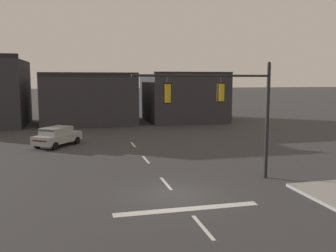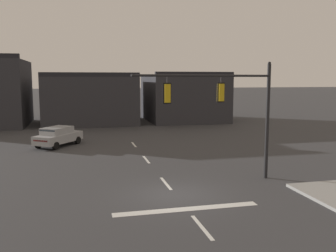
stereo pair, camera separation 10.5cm
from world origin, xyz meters
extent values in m
plane|color=#353538|center=(0.00, 0.00, 0.00)|extent=(400.00, 400.00, 0.00)
cube|color=silver|center=(0.00, -2.00, 0.00)|extent=(6.40, 0.50, 0.01)
cube|color=silver|center=(0.00, -4.00, 0.00)|extent=(0.16, 2.40, 0.01)
cube|color=silver|center=(0.00, 2.00, 0.00)|extent=(0.16, 2.40, 0.01)
cube|color=silver|center=(0.00, 8.00, 0.00)|extent=(0.16, 2.40, 0.01)
cube|color=silver|center=(0.00, 14.00, 0.00)|extent=(0.16, 2.40, 0.01)
cylinder|color=black|center=(5.72, 1.77, 3.17)|extent=(0.20, 0.20, 6.34)
cylinder|color=black|center=(1.87, 1.19, 5.71)|extent=(7.72, 1.27, 0.12)
sphere|color=black|center=(5.72, 1.77, 6.39)|extent=(0.18, 0.18, 0.18)
cylinder|color=#56565B|center=(2.76, 1.33, 5.48)|extent=(0.03, 0.03, 0.35)
cube|color=gold|center=(2.76, 1.33, 4.85)|extent=(0.33, 0.28, 0.90)
sphere|color=red|center=(2.74, 1.46, 5.13)|extent=(0.20, 0.20, 0.20)
sphere|color=#2D2314|center=(2.74, 1.46, 4.85)|extent=(0.20, 0.20, 0.20)
sphere|color=black|center=(2.74, 1.46, 4.57)|extent=(0.20, 0.20, 0.20)
cube|color=black|center=(2.76, 1.31, 4.85)|extent=(0.42, 0.09, 1.02)
cylinder|color=#56565B|center=(-0.21, 0.88, 5.48)|extent=(0.03, 0.03, 0.35)
cube|color=gold|center=(-0.21, 0.88, 4.85)|extent=(0.33, 0.28, 0.90)
sphere|color=red|center=(-0.22, 1.01, 5.13)|extent=(0.20, 0.20, 0.20)
sphere|color=#2D2314|center=(-0.22, 1.01, 4.85)|extent=(0.20, 0.20, 0.20)
sphere|color=black|center=(-0.22, 1.01, 4.57)|extent=(0.20, 0.20, 0.20)
cube|color=black|center=(-0.20, 0.86, 4.85)|extent=(0.42, 0.09, 1.02)
cube|color=#9EA0A5|center=(-6.17, 14.74, 0.70)|extent=(4.00, 4.64, 0.70)
cube|color=#9EA0A5|center=(-6.26, 14.62, 1.33)|extent=(2.72, 2.94, 0.56)
cube|color=#2D3842|center=(-5.82, 15.25, 1.31)|extent=(1.39, 1.07, 0.47)
cube|color=#2D3842|center=(-6.93, 13.66, 1.31)|extent=(1.37, 1.05, 0.46)
cylinder|color=black|center=(-6.04, 16.42, 0.32)|extent=(0.55, 0.65, 0.64)
cylinder|color=black|center=(-4.64, 15.45, 0.32)|extent=(0.55, 0.65, 0.64)
cylinder|color=black|center=(-7.70, 14.04, 0.32)|extent=(0.55, 0.65, 0.64)
cylinder|color=black|center=(-6.31, 13.07, 0.32)|extent=(0.55, 0.65, 0.64)
sphere|color=silver|center=(-5.39, 16.86, 0.75)|extent=(0.16, 0.16, 0.16)
sphere|color=silver|center=(-4.45, 16.20, 0.75)|extent=(0.16, 0.16, 0.16)
cube|color=maroon|center=(-7.42, 12.96, 0.78)|extent=(1.14, 0.82, 0.12)
cube|color=#2D2D33|center=(-3.12, 30.76, 2.88)|extent=(11.08, 10.40, 5.76)
cube|color=black|center=(-3.12, 25.85, 6.01)|extent=(11.08, 0.60, 0.50)
cube|color=#2D2D33|center=(9.15, 30.94, 2.94)|extent=(9.73, 10.78, 5.88)
cube|color=black|center=(9.15, 25.85, 6.13)|extent=(9.73, 0.60, 0.50)
camera|label=1|loc=(-4.42, -16.57, 5.56)|focal=39.34mm
camera|label=2|loc=(-4.32, -16.59, 5.56)|focal=39.34mm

